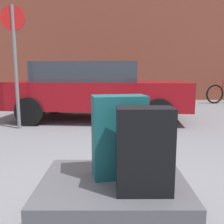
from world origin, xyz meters
TOP-DOWN VIEW (x-y plane):
  - ground_plane at (0.00, 0.00)m, footprint 60.00×60.00m
  - luggage_cart at (0.00, 0.00)m, footprint 1.15×0.89m
  - suitcase_black_stacked_top at (0.21, -0.20)m, footprint 0.39×0.22m
  - suitcase_teal_front_left at (0.05, 0.09)m, footprint 0.46×0.30m
  - parked_car at (-0.41, 4.29)m, footprint 4.46×2.25m
  - bollard_kerb_near at (2.71, 6.46)m, footprint 0.23×0.23m
  - no_parking_sign at (-1.98, 3.27)m, footprint 0.50×0.07m

SIDE VIEW (x-z plane):
  - ground_plane at x=0.00m, z-range 0.00..0.00m
  - luggage_cart at x=0.00m, z-range 0.10..0.44m
  - bollard_kerb_near at x=2.71m, z-range 0.00..0.56m
  - suitcase_black_stacked_top at x=0.21m, z-range 0.34..0.95m
  - suitcase_teal_front_left at x=0.05m, z-range 0.34..1.00m
  - parked_car at x=-0.41m, z-range 0.05..1.47m
  - no_parking_sign at x=-1.98m, z-range 0.29..2.79m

